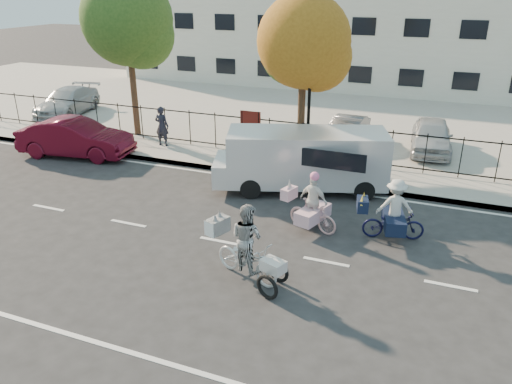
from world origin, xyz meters
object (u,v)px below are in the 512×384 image
at_px(white_van, 304,158).
at_px(pedestrian, 162,126).
at_px(lot_car_c, 346,132).
at_px(lot_car_a, 67,102).
at_px(zebra_trike, 247,250).
at_px(bull_bike, 393,215).
at_px(unicorn_bike, 312,209).
at_px(lamppost, 310,86).
at_px(red_sedan, 76,138).
at_px(lot_car_d, 431,136).

relative_size(white_van, pedestrian, 3.70).
bearing_deg(lot_car_c, lot_car_a, -176.31).
height_order(zebra_trike, lot_car_c, zebra_trike).
xyz_separation_m(bull_bike, pedestrian, (-10.18, 4.71, 0.29)).
xyz_separation_m(unicorn_bike, bull_bike, (2.20, 0.33, 0.04)).
relative_size(white_van, lot_car_c, 1.75).
height_order(lamppost, zebra_trike, lamppost).
bearing_deg(lamppost, pedestrian, -178.60).
relative_size(red_sedan, lot_car_a, 1.01).
xyz_separation_m(unicorn_bike, red_sedan, (-10.74, 2.90, 0.10)).
height_order(zebra_trike, white_van, white_van).
xyz_separation_m(lot_car_a, lot_car_d, (18.21, 0.41, -0.00)).
height_order(red_sedan, pedestrian, pedestrian).
xyz_separation_m(zebra_trike, pedestrian, (-7.22, 8.05, 0.24)).
xyz_separation_m(lamppost, bull_bike, (3.86, -4.87, -2.41)).
xyz_separation_m(zebra_trike, lot_car_d, (3.45, 11.38, 0.07)).
bearing_deg(bull_bike, pedestrian, 51.49).
bearing_deg(white_van, lot_car_c, 66.40).
relative_size(unicorn_bike, lot_car_d, 0.47).
xyz_separation_m(bull_bike, white_van, (-3.33, 2.57, 0.43)).
distance_m(unicorn_bike, lot_car_a, 17.44).
distance_m(lamppost, lot_car_a, 14.32).
bearing_deg(white_van, lot_car_a, 141.62).
bearing_deg(bull_bike, zebra_trike, 124.77).
height_order(red_sedan, lot_car_a, red_sedan).
bearing_deg(unicorn_bike, lot_car_a, 79.88).
bearing_deg(white_van, zebra_trike, -105.38).
relative_size(lamppost, lot_car_a, 0.94).
bearing_deg(lamppost, red_sedan, -165.79).
xyz_separation_m(zebra_trike, unicorn_bike, (0.76, 3.01, -0.08)).
bearing_deg(red_sedan, zebra_trike, -129.10).
relative_size(unicorn_bike, lot_car_a, 0.40).
relative_size(zebra_trike, red_sedan, 0.49).
bearing_deg(zebra_trike, bull_bike, -21.79).
height_order(lamppost, red_sedan, lamppost).
relative_size(lamppost, lot_car_c, 1.22).
distance_m(bull_bike, pedestrian, 11.22).
height_order(bull_bike, white_van, white_van).
bearing_deg(zebra_trike, lamppost, 25.99).
distance_m(zebra_trike, white_van, 5.93).
distance_m(bull_bike, red_sedan, 13.19).
height_order(pedestrian, lot_car_d, pedestrian).
bearing_deg(lot_car_c, lot_car_d, 10.30).
xyz_separation_m(bull_bike, lot_car_a, (-17.72, 7.63, 0.12)).
xyz_separation_m(zebra_trike, lot_car_a, (-14.76, 10.97, 0.07)).
relative_size(zebra_trike, lot_car_c, 0.63).
xyz_separation_m(lamppost, unicorn_bike, (1.65, -5.20, -2.45)).
bearing_deg(zebra_trike, lot_car_c, 19.56).
xyz_separation_m(lamppost, white_van, (0.52, -2.30, -1.98)).
bearing_deg(white_van, red_sedan, 161.01).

